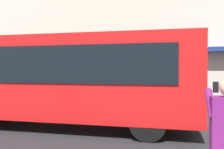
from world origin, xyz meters
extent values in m
plane|color=#232326|center=(0.00, 0.00, 0.00)|extent=(60.00, 60.00, 0.00)
cube|color=red|center=(3.48, 0.11, 1.70)|extent=(9.00, 2.50, 2.60)
cube|color=black|center=(3.48, 1.37, 2.10)|extent=(7.60, 0.06, 1.10)
cylinder|color=black|center=(6.48, -0.99, 0.50)|extent=(1.00, 0.28, 1.00)
cylinder|color=black|center=(0.48, -0.99, 0.50)|extent=(1.00, 0.28, 1.00)
cylinder|color=black|center=(0.48, 1.21, 0.50)|extent=(1.00, 0.28, 1.00)
cylinder|color=#6B1960|center=(-0.63, 4.71, 1.52)|extent=(0.09, 0.48, 0.37)
cube|color=black|center=(-0.71, 4.57, 1.72)|extent=(0.07, 0.01, 0.14)
camera|label=1|loc=(-0.17, 8.09, 1.95)|focal=40.74mm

